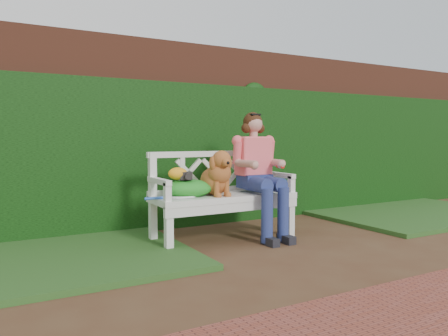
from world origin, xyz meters
TOP-DOWN VIEW (x-y plane):
  - ground at (0.00, 0.00)m, footprint 60.00×60.00m
  - brick_wall at (0.00, 1.90)m, footprint 10.00×0.30m
  - ivy_hedge at (0.00, 1.68)m, footprint 10.00×0.18m
  - grass_left at (-2.40, 0.90)m, footprint 2.60×2.00m
  - grass_right at (2.40, 0.90)m, footprint 2.60×2.00m
  - garden_bench at (-0.58, 0.82)m, footprint 1.64×0.77m
  - seated_woman at (-0.20, 0.80)m, footprint 0.79×0.88m
  - dog at (-0.70, 0.77)m, footprint 0.42×0.49m
  - tennis_racket at (-1.09, 0.79)m, footprint 0.59×0.36m
  - green_bag at (-0.98, 0.83)m, footprint 0.55×0.46m
  - camera_item at (-1.02, 0.79)m, footprint 0.14×0.12m
  - baseball_glove at (-1.09, 0.83)m, footprint 0.22×0.17m

SIDE VIEW (x-z plane):
  - ground at x=0.00m, z-range 0.00..0.00m
  - grass_left at x=-2.40m, z-range 0.00..0.05m
  - grass_right at x=2.40m, z-range 0.00..0.05m
  - garden_bench at x=-0.58m, z-range 0.00..0.48m
  - tennis_racket at x=-1.09m, z-range 0.48..0.51m
  - green_bag at x=-0.98m, z-range 0.48..0.65m
  - seated_woman at x=-0.20m, z-range 0.00..1.28m
  - camera_item at x=-1.02m, z-range 0.65..0.73m
  - dog at x=-0.70m, z-range 0.48..0.94m
  - baseball_glove at x=-1.09m, z-range 0.65..0.77m
  - ivy_hedge at x=0.00m, z-range 0.00..1.70m
  - brick_wall at x=0.00m, z-range 0.00..2.20m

